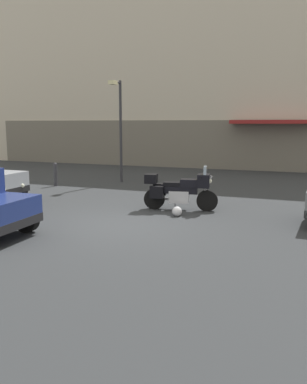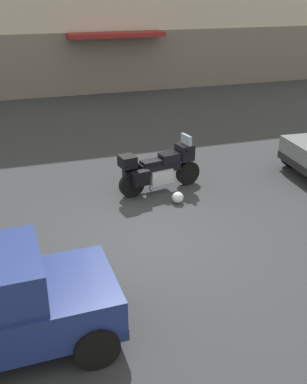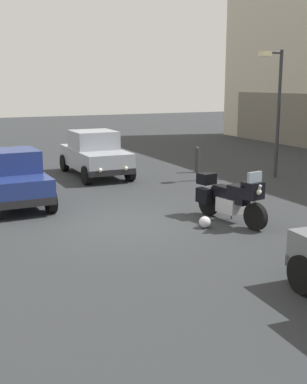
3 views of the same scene
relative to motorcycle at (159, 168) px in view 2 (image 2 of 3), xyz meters
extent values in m
plane|color=#2D3033|center=(-0.97, -2.35, -0.62)|extent=(80.00, 80.00, 0.00)
cube|color=#6D675C|center=(-0.97, 11.54, 0.78)|extent=(30.68, 0.12, 2.80)
cube|color=maroon|center=(1.71, 11.11, 2.08)|extent=(4.40, 1.10, 0.20)
cylinder|color=black|center=(0.84, 0.15, -0.30)|extent=(0.65, 0.25, 0.64)
cylinder|color=black|center=(-0.75, -0.14, -0.30)|extent=(0.65, 0.25, 0.64)
cylinder|color=#B7B7BC|center=(0.82, 0.15, 0.13)|extent=(0.33, 0.13, 0.68)
cube|color=#B7B7BC|center=(0.01, 0.00, -0.20)|extent=(0.66, 0.50, 0.36)
cube|color=black|center=(0.01, 0.00, 0.04)|extent=(1.13, 0.47, 0.28)
cube|color=black|center=(0.30, 0.05, 0.22)|extent=(0.57, 0.43, 0.24)
cube|color=black|center=(-0.19, -0.04, 0.18)|extent=(0.60, 0.39, 0.12)
cube|color=black|center=(0.72, 0.13, 0.30)|extent=(0.43, 0.50, 0.40)
cube|color=#8C9EAD|center=(0.76, 0.14, 0.60)|extent=(0.15, 0.41, 0.28)
sphere|color=#EAEACC|center=(0.90, 0.16, 0.30)|extent=(0.14, 0.14, 0.14)
cylinder|color=black|center=(0.65, 0.11, 0.40)|extent=(0.15, 0.62, 0.04)
cylinder|color=#B7B7BC|center=(-0.62, 0.09, -0.32)|extent=(0.56, 0.19, 0.09)
cube|color=black|center=(-0.68, 0.16, -0.04)|extent=(0.43, 0.27, 0.36)
cube|color=black|center=(-0.58, -0.39, -0.04)|extent=(0.43, 0.27, 0.36)
cube|color=black|center=(-0.85, -0.16, 0.33)|extent=(0.43, 0.46, 0.28)
cylinder|color=black|center=(-0.17, 0.15, -0.47)|extent=(0.05, 0.13, 0.29)
sphere|color=silver|center=(0.20, -0.82, -0.48)|extent=(0.28, 0.28, 0.28)
cube|color=black|center=(3.71, -0.41, -0.20)|extent=(0.24, 1.76, 0.20)
cylinder|color=black|center=(4.17, 0.40, -0.30)|extent=(0.65, 0.26, 0.64)
cube|color=#8C9EAD|center=(-3.30, -4.51, 0.64)|extent=(0.09, 1.33, 0.48)
cube|color=black|center=(-2.30, -4.49, -0.20)|extent=(0.15, 1.56, 0.20)
cylinder|color=black|center=(-2.68, -5.24, -0.30)|extent=(0.64, 0.23, 0.64)
cylinder|color=black|center=(-2.71, -3.76, -0.30)|extent=(0.64, 0.23, 0.64)
camera|label=1|loc=(3.60, -11.60, 2.00)|focal=37.83mm
camera|label=2|loc=(-3.42, -9.97, 4.18)|focal=42.55mm
camera|label=3|loc=(9.76, -6.64, 2.71)|focal=46.06mm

